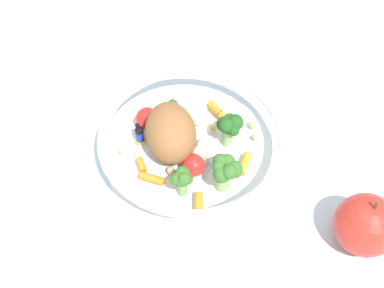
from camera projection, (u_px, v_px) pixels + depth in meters
ground_plane at (193, 151)px, 0.75m from camera, size 2.40×2.40×0.00m
food_container at (189, 140)px, 0.72m from camera, size 0.26×0.26×0.08m
loose_apple at (366, 225)px, 0.63m from camera, size 0.08×0.08×0.09m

